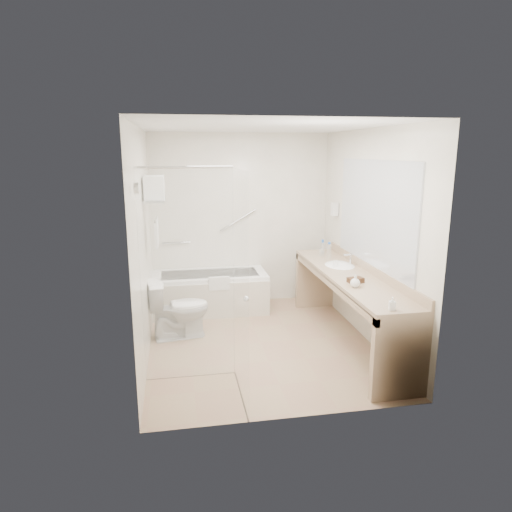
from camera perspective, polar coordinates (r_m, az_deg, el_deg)
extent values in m
plane|color=tan|center=(5.57, 0.55, -10.77)|extent=(3.20, 3.20, 0.00)
cube|color=silver|center=(5.10, 0.61, 15.86)|extent=(2.60, 3.20, 0.10)
cube|color=silver|center=(6.75, -1.93, 4.53)|extent=(2.60, 0.10, 2.50)
cube|color=silver|center=(3.68, 5.18, -2.80)|extent=(2.60, 0.10, 2.50)
cube|color=silver|center=(5.12, -13.87, 1.40)|extent=(0.10, 3.20, 2.50)
cube|color=silver|center=(5.58, 13.83, 2.34)|extent=(0.10, 3.20, 2.50)
cube|color=white|center=(6.58, -5.76, -4.48)|extent=(1.60, 0.70, 0.55)
cube|color=beige|center=(6.25, -5.50, -5.69)|extent=(1.60, 0.02, 0.50)
cube|color=silver|center=(6.19, -4.63, -3.42)|extent=(0.28, 0.06, 0.18)
cylinder|color=silver|center=(6.70, -9.94, 1.66)|extent=(0.40, 0.03, 0.03)
cylinder|color=silver|center=(6.71, -2.31, 4.47)|extent=(0.53, 0.03, 0.33)
cube|color=silver|center=(4.48, -8.52, -2.66)|extent=(0.90, 0.01, 2.10)
cube|color=silver|center=(4.08, -1.98, -4.08)|extent=(0.02, 0.90, 2.10)
cylinder|color=silver|center=(4.31, -9.00, 10.90)|extent=(0.90, 0.02, 0.02)
sphere|color=silver|center=(3.96, -1.24, -5.38)|extent=(0.05, 0.05, 0.05)
cylinder|color=silver|center=(3.88, -14.73, 8.19)|extent=(0.04, 0.10, 0.10)
cube|color=silver|center=(5.39, -12.52, 6.89)|extent=(0.24, 0.55, 0.02)
cylinder|color=silver|center=(5.42, -12.41, 4.58)|extent=(0.02, 0.55, 0.02)
cube|color=silver|center=(5.44, -12.33, 2.91)|extent=(0.03, 0.42, 0.32)
cube|color=silver|center=(5.39, -12.55, 7.48)|extent=(0.22, 0.40, 0.08)
cube|color=silver|center=(5.38, -12.60, 8.39)|extent=(0.22, 0.40, 0.08)
cube|color=silver|center=(5.37, -12.64, 9.30)|extent=(0.22, 0.40, 0.08)
cube|color=tan|center=(5.43, 11.56, -2.43)|extent=(0.55, 2.70, 0.05)
cube|color=tan|center=(5.51, 14.11, -1.53)|extent=(0.03, 2.70, 0.10)
cube|color=tan|center=(5.36, 8.99, -3.14)|extent=(0.04, 2.70, 0.08)
cube|color=tan|center=(4.46, 17.57, -12.11)|extent=(0.55, 0.08, 0.80)
cube|color=tan|center=(6.74, 7.34, -3.00)|extent=(0.55, 0.08, 0.80)
ellipsoid|color=white|center=(5.81, 10.40, -1.43)|extent=(0.40, 0.52, 0.14)
cylinder|color=silver|center=(5.83, 11.78, -0.31)|extent=(0.03, 0.03, 0.14)
cube|color=silver|center=(5.39, 14.54, 5.18)|extent=(0.02, 2.00, 1.20)
cube|color=silver|center=(6.49, 9.80, 5.79)|extent=(0.08, 0.10, 0.18)
imported|color=white|center=(5.68, -9.63, -6.54)|extent=(0.79, 0.52, 0.72)
cube|color=#4D331B|center=(5.07, 12.34, -2.96)|extent=(0.18, 0.14, 0.05)
imported|color=silver|center=(4.30, 16.64, -6.15)|extent=(0.09, 0.13, 0.06)
imported|color=silver|center=(4.89, 12.29, -3.25)|extent=(0.14, 0.16, 0.10)
cylinder|color=silver|center=(6.18, 9.11, 0.65)|extent=(0.06, 0.06, 0.18)
cylinder|color=blue|center=(6.16, 9.15, 1.60)|extent=(0.03, 0.03, 0.03)
cylinder|color=silver|center=(6.41, 8.32, 0.99)|extent=(0.05, 0.05, 0.15)
cylinder|color=blue|center=(6.39, 8.35, 1.76)|extent=(0.03, 0.03, 0.02)
cylinder|color=silver|center=(6.41, 8.32, 1.07)|extent=(0.06, 0.06, 0.17)
cylinder|color=blue|center=(6.39, 8.35, 1.92)|extent=(0.03, 0.03, 0.02)
cylinder|color=silver|center=(5.65, 9.91, -1.03)|extent=(0.08, 0.08, 0.09)
cylinder|color=silver|center=(6.26, 8.17, 0.47)|extent=(0.10, 0.10, 0.10)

